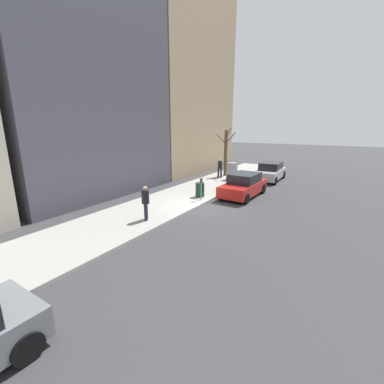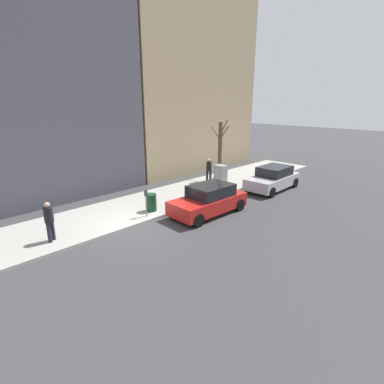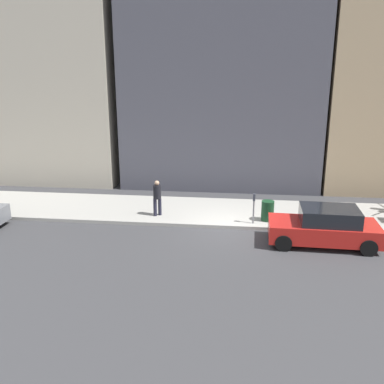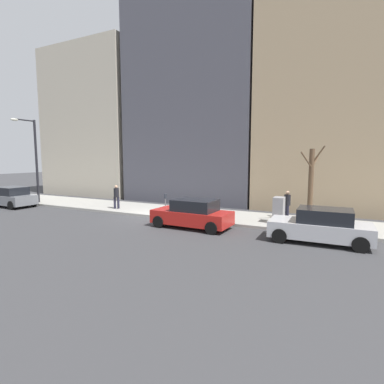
% 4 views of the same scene
% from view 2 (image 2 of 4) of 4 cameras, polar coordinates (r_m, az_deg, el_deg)
% --- Properties ---
extents(ground_plane, '(120.00, 120.00, 0.00)m').
position_cam_2_polar(ground_plane, '(14.19, -10.78, -6.65)').
color(ground_plane, '#38383A').
extents(sidewalk, '(4.00, 36.00, 0.15)m').
position_cam_2_polar(sidewalk, '(15.75, -14.98, -4.22)').
color(sidewalk, '#9E9B93').
rests_on(sidewalk, ground).
extents(parked_car_silver, '(1.98, 4.23, 1.52)m').
position_cam_2_polar(parked_car_silver, '(20.33, 15.15, 2.51)').
color(parked_car_silver, '#B7B7BC').
rests_on(parked_car_silver, ground).
extents(parked_car_red, '(2.03, 4.25, 1.52)m').
position_cam_2_polar(parked_car_red, '(15.39, 3.22, -1.53)').
color(parked_car_red, red).
rests_on(parked_car_red, ground).
extents(parking_meter, '(0.14, 0.10, 1.35)m').
position_cam_2_polar(parking_meter, '(14.74, -8.74, -1.56)').
color(parking_meter, slate).
rests_on(parking_meter, sidewalk).
extents(utility_box, '(0.83, 0.60, 1.43)m').
position_cam_2_polar(utility_box, '(19.86, 5.45, 3.04)').
color(utility_box, '#A8A399').
rests_on(utility_box, sidewalk).
extents(bare_tree, '(2.17, 1.15, 4.22)m').
position_cam_2_polar(bare_tree, '(21.50, 5.36, 8.02)').
color(bare_tree, brown).
rests_on(bare_tree, sidewalk).
extents(trash_bin, '(0.56, 0.56, 0.90)m').
position_cam_2_polar(trash_bin, '(15.56, -7.81, -1.98)').
color(trash_bin, '#14381E').
rests_on(trash_bin, sidewalk).
extents(pedestrian_near_meter, '(0.38, 0.36, 1.66)m').
position_cam_2_polar(pedestrian_near_meter, '(20.77, 3.23, 4.39)').
color(pedestrian_near_meter, '#1E1E2D').
rests_on(pedestrian_near_meter, sidewalk).
extents(pedestrian_midblock, '(0.36, 0.36, 1.66)m').
position_cam_2_polar(pedestrian_midblock, '(13.26, -25.56, -4.74)').
color(pedestrian_midblock, '#1E1E2D').
rests_on(pedestrian_midblock, sidewalk).
extents(office_block_center, '(11.15, 11.15, 19.92)m').
position_cam_2_polar(office_block_center, '(23.24, -31.89, 25.47)').
color(office_block_center, '#4C4C56').
rests_on(office_block_center, ground).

